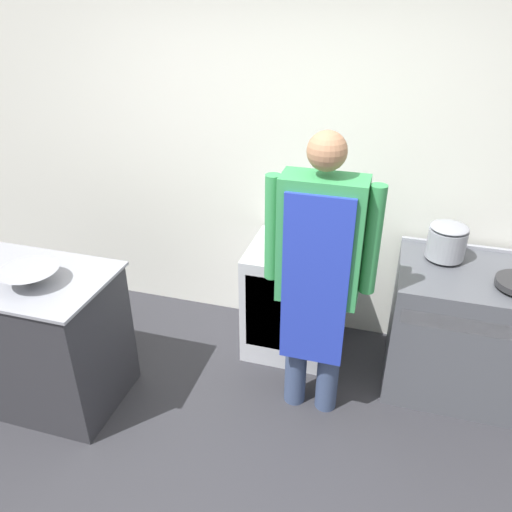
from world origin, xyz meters
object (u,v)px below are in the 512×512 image
object	(u,v)px
stove	(467,331)
fridge_unit	(294,299)
person_cook	(319,267)
mixing_bowl	(30,276)
stock_pot	(447,241)

from	to	relation	value
stove	fridge_unit	world-z (taller)	stove
person_cook	stove	bearing A→B (deg)	27.33
person_cook	mixing_bowl	world-z (taller)	person_cook
fridge_unit	stock_pot	world-z (taller)	stock_pot
fridge_unit	mixing_bowl	xyz separation A→B (m)	(-1.35, -1.03, 0.56)
stove	stock_pot	xyz separation A→B (m)	(-0.22, 0.13, 0.58)
mixing_bowl	fridge_unit	bearing A→B (deg)	37.28
person_cook	mixing_bowl	distance (m)	1.67
fridge_unit	person_cook	xyz separation A→B (m)	(0.25, -0.57, 0.63)
mixing_bowl	stock_pot	world-z (taller)	stock_pot
fridge_unit	mixing_bowl	size ratio (longest dim) A/B	2.46
stove	fridge_unit	xyz separation A→B (m)	(-1.20, 0.08, -0.02)
person_cook	stock_pot	xyz separation A→B (m)	(0.72, 0.62, -0.03)
stove	mixing_bowl	world-z (taller)	mixing_bowl
stove	mixing_bowl	xyz separation A→B (m)	(-2.55, -0.95, 0.54)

